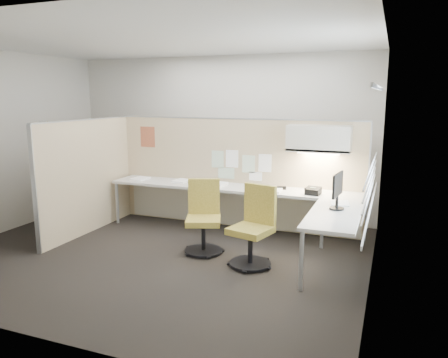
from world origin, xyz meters
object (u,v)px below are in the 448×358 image
at_px(desk, 249,198).
at_px(chair_right, 254,229).
at_px(chair_left, 204,219).
at_px(phone, 313,191).
at_px(monitor, 338,189).

distance_m(desk, chair_right, 1.11).
bearing_deg(desk, chair_right, -68.65).
relative_size(desk, chair_right, 4.01).
xyz_separation_m(desk, chair_left, (-0.38, -0.82, -0.15)).
bearing_deg(chair_left, phone, 12.13).
xyz_separation_m(chair_left, phone, (1.33, 0.85, 0.33)).
height_order(chair_right, monitor, monitor).
bearing_deg(monitor, chair_left, 100.75).
bearing_deg(monitor, desk, 69.87).
distance_m(monitor, phone, 0.87).
xyz_separation_m(chair_left, monitor, (1.75, 0.12, 0.54)).
bearing_deg(phone, chair_left, -139.40).
bearing_deg(desk, monitor, -26.82).
distance_m(chair_right, phone, 1.24).
bearing_deg(phone, monitor, -52.11).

